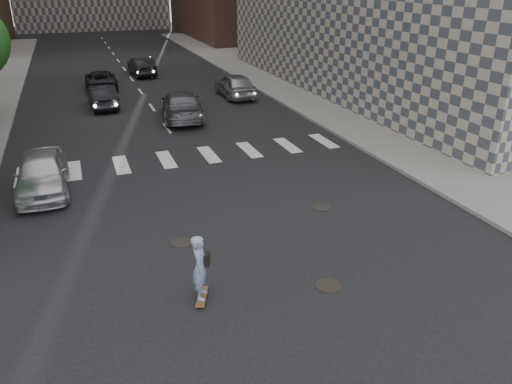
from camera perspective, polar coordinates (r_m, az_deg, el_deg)
ground at (r=15.33m, az=-0.13°, el=-6.61°), size 160.00×160.00×0.00m
sidewalk_right at (r=38.39m, az=10.22°, el=11.75°), size 13.00×80.00×0.15m
manhole_a at (r=13.83m, az=8.27°, el=-10.54°), size 0.70×0.70×0.02m
manhole_b at (r=15.88m, az=-8.46°, el=-5.72°), size 0.70×0.70×0.02m
manhole_c at (r=18.15m, az=7.51°, el=-1.73°), size 0.70×0.70×0.02m
skateboarder at (r=12.73m, az=-6.36°, el=-8.54°), size 0.62×0.95×1.85m
silver_sedan at (r=20.67m, az=-23.27°, el=2.01°), size 1.93×4.63×1.57m
traffic_car_a at (r=33.24m, az=-17.15°, el=10.40°), size 1.72×4.39×1.42m
traffic_car_b at (r=29.53m, az=-8.52°, el=9.80°), size 2.94×5.79×1.61m
traffic_car_c at (r=39.14m, az=-17.33°, el=12.16°), size 2.31×4.77×1.31m
traffic_car_d at (r=34.77m, az=-2.41°, el=12.12°), size 1.96×4.78×1.62m
traffic_car_e at (r=43.60m, az=-12.95°, el=13.82°), size 1.90×4.67×1.51m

